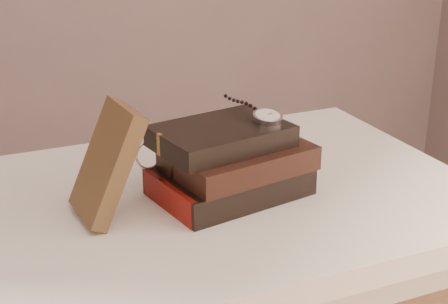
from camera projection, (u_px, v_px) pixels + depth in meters
name	position (u px, v px, depth m)	size (l,w,h in m)	color
table	(175.00, 248.00, 1.11)	(1.00, 0.60, 0.75)	white
book_stack	(230.00, 163.00, 1.07)	(0.26, 0.20, 0.12)	black
journal	(107.00, 163.00, 0.99)	(0.03, 0.11, 0.18)	#3E2B18
pocket_watch	(265.00, 116.00, 1.07)	(0.06, 0.15, 0.02)	silver
eyeglasses	(160.00, 151.00, 1.09)	(0.12, 0.13, 0.05)	silver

